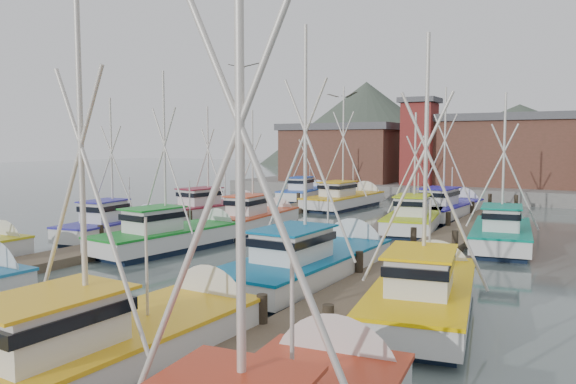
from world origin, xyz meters
The scene contains 22 objects.
ground centered at (0.00, 0.00, 0.00)m, with size 260.00×260.00×0.00m, color #4E5D5A.
dock_left centered at (-7.00, 4.04, 0.21)m, with size 2.30×46.00×1.50m.
dock_right centered at (7.00, 4.04, 0.21)m, with size 2.30×46.00×1.50m.
quay centered at (0.00, 37.00, 0.60)m, with size 44.00×16.00×1.20m, color gray.
shed_left centered at (-11.00, 35.00, 4.34)m, with size 12.72×8.48×6.20m.
shed_center centered at (6.00, 37.00, 4.69)m, with size 14.84×9.54×6.90m.
lookout_tower centered at (-2.00, 33.00, 5.55)m, with size 3.60×3.60×8.50m.
distant_hills centered at (-12.76, 122.59, 0.00)m, with size 175.00×140.00×42.00m.
boat_1 centered at (4.39, -12.80, 0.68)m, with size 3.84×9.65×9.49m.
boat_4 centered at (-4.51, -0.30, 0.68)m, with size 3.75×8.90×9.49m.
boat_5 centered at (4.33, -2.45, 0.69)m, with size 4.24×10.06×10.56m.
boat_6 centered at (-9.50, 0.78, 0.68)m, with size 3.37×8.09×8.35m.
boat_7 centered at (9.30, -4.66, 0.68)m, with size 4.11×9.12×9.26m.
boat_8 centered at (-4.45, 7.19, 0.68)m, with size 3.22×8.49×7.93m.
boat_9 centered at (4.04, 11.89, 0.68)m, with size 4.04×9.20×7.88m.
boat_10 centered at (-9.79, 10.03, 0.68)m, with size 3.99×9.12×8.56m.
boat_11 centered at (9.55, 8.55, 0.68)m, with size 3.78×8.93×8.53m.
boat_12 centered at (-4.41, 20.85, 0.69)m, with size 4.31×10.12×10.75m.
boat_13 centered at (4.35, 18.45, 0.68)m, with size 4.05×10.00×10.06m.
boat_14 centered at (-10.05, 24.40, 0.68)m, with size 3.51×8.56×7.66m.
gull_near centered at (0.03, -0.91, 8.70)m, with size 1.54×0.66×0.24m.
gull_far centered at (4.62, -0.67, 7.23)m, with size 1.48×0.65×0.24m.
Camera 1 is at (14.00, -21.74, 5.33)m, focal length 35.00 mm.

